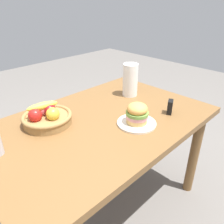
# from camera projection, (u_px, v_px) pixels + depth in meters

# --- Properties ---
(ground_plane) EXTENTS (8.00, 8.00, 0.00)m
(ground_plane) POSITION_uv_depth(u_px,v_px,m) (102.00, 206.00, 1.71)
(ground_plane) COLOR slate
(dining_table) EXTENTS (1.40, 0.90, 0.75)m
(dining_table) POSITION_uv_depth(u_px,v_px,m) (100.00, 134.00, 1.41)
(dining_table) COLOR brown
(dining_table) RESTS_ON ground_plane
(plate) EXTENTS (0.23, 0.23, 0.01)m
(plate) POSITION_uv_depth(u_px,v_px,m) (137.00, 123.00, 1.32)
(plate) COLOR silver
(plate) RESTS_ON dining_table
(sandwich) EXTENTS (0.13, 0.13, 0.12)m
(sandwich) POSITION_uv_depth(u_px,v_px,m) (137.00, 113.00, 1.29)
(sandwich) COLOR #DBAD60
(sandwich) RESTS_ON plate
(fruit_basket) EXTENTS (0.29, 0.29, 0.14)m
(fruit_basket) POSITION_uv_depth(u_px,v_px,m) (46.00, 116.00, 1.31)
(fruit_basket) COLOR #9E7542
(fruit_basket) RESTS_ON dining_table
(paper_towel_roll) EXTENTS (0.11, 0.11, 0.24)m
(paper_towel_roll) POSITION_uv_depth(u_px,v_px,m) (130.00, 80.00, 1.66)
(paper_towel_roll) COLOR white
(paper_towel_roll) RESTS_ON dining_table
(napkin_holder) EXTENTS (0.07, 0.05, 0.09)m
(napkin_holder) POSITION_uv_depth(u_px,v_px,m) (170.00, 107.00, 1.43)
(napkin_holder) COLOR black
(napkin_holder) RESTS_ON dining_table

